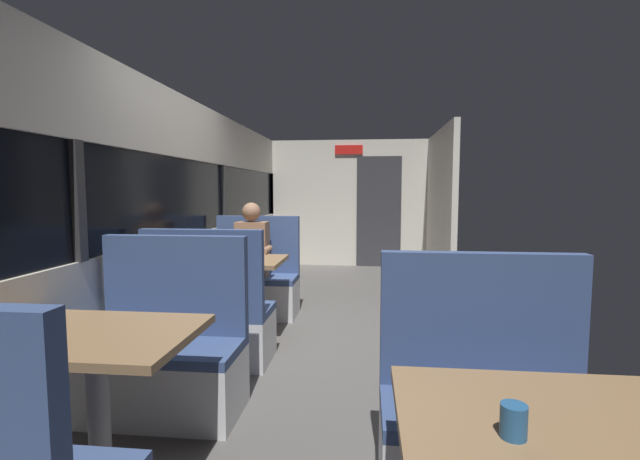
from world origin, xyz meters
The scene contains 14 objects.
ground_plane centered at (0.00, 0.00, -0.01)m, with size 3.30×9.20×0.02m, color #514F4C.
carriage_window_panel_left centered at (-1.45, 0.00, 1.11)m, with size 0.09×8.48×2.30m.
carriage_end_bulkhead centered at (0.06, 4.19, 1.14)m, with size 2.90×0.11×2.30m.
carriage_aisle_panel_right centered at (1.45, 3.00, 1.15)m, with size 0.08×2.40×2.30m, color beige.
dining_table_near_window centered at (-0.89, -2.09, 0.64)m, with size 0.90×0.70×0.74m.
bench_near_window_facing_entry centered at (-0.89, -1.39, 0.33)m, with size 0.95×0.50×1.10m.
dining_table_mid_window centered at (-0.89, 0.11, 0.64)m, with size 0.90×0.70×0.74m.
bench_mid_window_facing_end centered at (-0.89, -0.59, 0.33)m, with size 0.95×0.50×1.10m.
bench_mid_window_facing_entry centered at (-0.89, 0.81, 0.33)m, with size 0.95×0.50×1.10m.
dining_table_front_aisle centered at (0.89, -2.69, 0.64)m, with size 0.90×0.70×0.74m.
bench_front_aisle_facing_entry centered at (0.89, -1.99, 0.33)m, with size 0.95×0.50×1.10m.
seated_passenger centered at (-0.89, 0.74, 0.54)m, with size 0.47×0.55×1.26m.
coffee_cup_primary centered at (0.74, -2.79, 0.79)m, with size 0.07×0.07×0.09m.
coffee_cup_secondary centered at (-1.05, 0.22, 0.79)m, with size 0.07×0.07×0.09m.
Camera 1 is at (0.35, -3.96, 1.39)m, focal length 24.90 mm.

